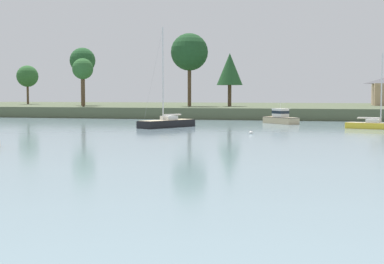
# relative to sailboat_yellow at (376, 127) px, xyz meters

# --- Properties ---
(far_shore_bank) EXTENTS (168.99, 56.21, 1.80)m
(far_shore_bank) POSITION_rel_sailboat_yellow_xyz_m (-9.50, 45.35, 0.70)
(far_shore_bank) COLOR #4C563D
(far_shore_bank) RESTS_ON ground
(sailboat_yellow) EXTENTS (6.84, 3.33, 9.05)m
(sailboat_yellow) POSITION_rel_sailboat_yellow_xyz_m (0.00, 0.00, 0.00)
(sailboat_yellow) COLOR gold
(sailboat_yellow) RESTS_ON ground
(sailboat_black) EXTENTS (5.57, 7.93, 12.43)m
(sailboat_black) POSITION_rel_sailboat_yellow_xyz_m (-24.05, -3.02, 0.05)
(sailboat_black) COLOR black
(sailboat_black) RESTS_ON ground
(cruiser_sand) EXTENTS (5.74, 6.02, 3.68)m
(cruiser_sand) POSITION_rel_sailboat_yellow_xyz_m (-11.92, 9.15, 0.25)
(cruiser_sand) COLOR tan
(cruiser_sand) RESTS_ON ground
(mooring_buoy_white) EXTENTS (0.44, 0.44, 0.49)m
(mooring_buoy_white) POSITION_rel_sailboat_yellow_xyz_m (-12.73, -11.30, -0.13)
(mooring_buoy_white) COLOR white
(mooring_buoy_white) RESTS_ON ground
(shore_tree_center_right) EXTENTS (6.60, 6.60, 12.93)m
(shore_tree_center_right) POSITION_rel_sailboat_yellow_xyz_m (-29.48, 28.85, 11.17)
(shore_tree_center_right) COLOR brown
(shore_tree_center_right) RESTS_ON far_shore_bank
(shore_tree_center_left) EXTENTS (4.59, 4.59, 9.41)m
(shore_tree_center_left) POSITION_rel_sailboat_yellow_xyz_m (-22.47, 30.24, 8.12)
(shore_tree_center_left) COLOR brown
(shore_tree_center_left) RESTS_ON far_shore_bank
(shore_tree_left) EXTENTS (3.66, 3.66, 8.42)m
(shore_tree_left) POSITION_rel_sailboat_yellow_xyz_m (-47.16, 22.77, 8.10)
(shore_tree_left) COLOR brown
(shore_tree_left) RESTS_ON far_shore_bank
(shore_tree_center) EXTENTS (4.94, 4.94, 11.15)m
(shore_tree_center) POSITION_rel_sailboat_yellow_xyz_m (-51.80, 32.50, 10.10)
(shore_tree_center) COLOR brown
(shore_tree_center) RESTS_ON far_shore_bank
(shore_tree_left_mid) EXTENTS (4.67, 4.67, 8.43)m
(shore_tree_left_mid) POSITION_rel_sailboat_yellow_xyz_m (-69.38, 41.85, 7.65)
(shore_tree_left_mid) COLOR brown
(shore_tree_left_mid) RESTS_ON far_shore_bank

